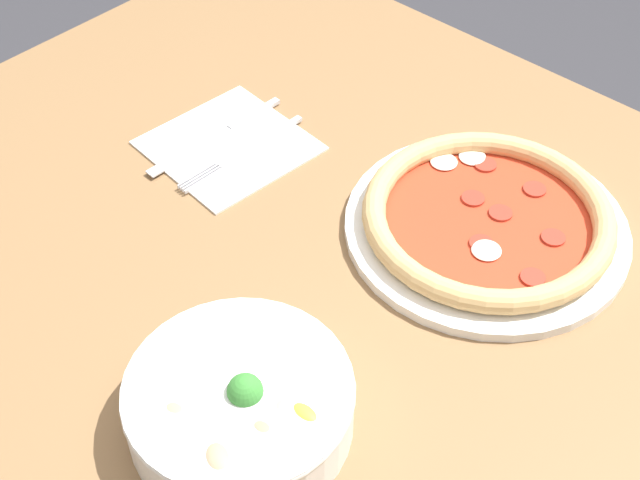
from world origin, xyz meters
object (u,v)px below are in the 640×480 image
Objects in this scene: fork at (245,151)px; pizza at (487,220)px; bowl at (240,402)px; knife at (222,132)px.

pizza is at bearing 109.24° from fork.
fork is (0.27, -0.27, -0.03)m from bowl.
knife is (0.05, -0.01, -0.00)m from fork.
bowl is 0.38m from fork.
bowl is (0.02, 0.35, 0.02)m from pizza.
knife is at bearing -40.50° from bowl.
fork and knife have the same top height.
knife is (0.32, -0.27, -0.03)m from bowl.
knife is at bearing 13.50° from pizza.
fork is (0.29, 0.09, -0.01)m from pizza.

